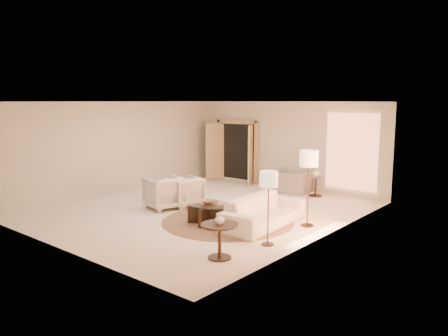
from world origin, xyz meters
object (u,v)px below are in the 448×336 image
Objects in this scene: floor_lamp_near at (309,162)px; side_vase at (316,173)px; sofa at (264,211)px; coffee_table at (209,211)px; end_table at (220,235)px; armchair_left at (184,190)px; end_vase at (220,219)px; armchair_right at (164,191)px; floor_lamp_far at (269,183)px; side_table at (316,184)px; accent_chair at (292,178)px; bowl at (208,202)px.

floor_lamp_near reaches higher than side_vase.
sofa is 1.36× the size of floor_lamp_near.
sofa is at bearing -80.32° from side_vase.
coffee_table is 2.31m from end_table.
side_vase is (-1.19, 5.84, 0.27)m from end_table.
armchair_left is 4.01m from side_vase.
sofa is 12.46× the size of end_vase.
floor_lamp_far reaches higher than armchair_right.
side_table is at bearing 164.76° from armchair_right.
accent_chair is 5.24m from floor_lamp_far.
end_vase is (3.54, -1.93, 0.26)m from armchair_right.
side_vase reaches higher than bowl.
end_table is at bearing -78.53° from side_vase.
side_vase is (0.49, 4.26, 0.20)m from bowl.
bowl is at bearing -96.62° from side_vase.
floor_lamp_near is at bearing 110.45° from armchair_left.
armchair_left is (-2.76, 0.25, 0.09)m from sofa.
armchair_left is at bearing 143.56° from end_table.
accent_chair is 6.18m from end_vase.
armchair_left is 1.28× the size of end_table.
floor_lamp_far reaches higher than side_table.
accent_chair is 0.72× the size of floor_lamp_far.
armchair_right is 1.37× the size of end_table.
floor_lamp_near is (0.76, 0.64, 1.13)m from sofa.
armchair_left is 1.45× the size of side_table.
side_table is at bearing 107.06° from floor_lamp_far.
floor_lamp_near reaches higher than end_table.
side_table reaches higher than coffee_table.
bowl is (0.00, 0.00, 0.21)m from coffee_table.
sofa is at bearing -139.90° from floor_lamp_near.
sofa reaches higher than side_table.
coffee_table is 5.18× the size of bowl.
end_vase reaches higher than sofa.
armchair_right is 1.89m from bowl.
floor_lamp_near is 1.17× the size of floor_lamp_far.
side_table is 4.96m from floor_lamp_far.
armchair_left is 3.64m from accent_chair.
floor_lamp_far reaches higher than side_vase.
sofa is 1.29m from bowl.
armchair_left is 4.60× the size of end_vase.
end_vase is at bearing 100.54° from accent_chair.
floor_lamp_far is 2.10m from bowl.
floor_lamp_near is at bearing 33.97° from coffee_table.
floor_lamp_near is (3.74, 0.92, 1.01)m from armchair_right.
armchair_right is 4.57m from side_vase.
end_table is 3.59× the size of end_vase.
coffee_table is 8.47× the size of end_vase.
end_vase is (-0.25, -1.18, -0.52)m from floor_lamp_far.
coffee_table is at bearing 95.40° from armchair_right.
end_table is at bearing -43.37° from bowl.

